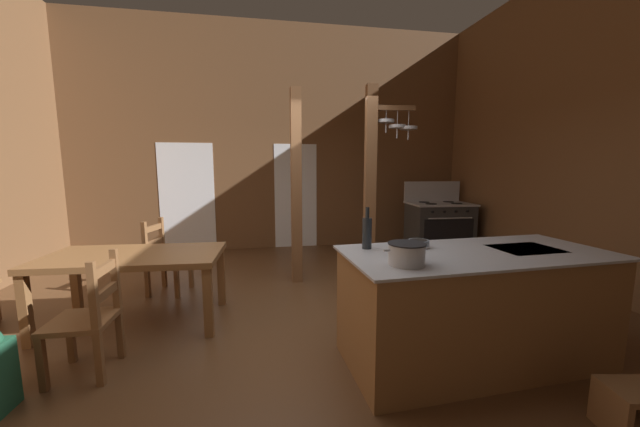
{
  "coord_description": "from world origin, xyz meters",
  "views": [
    {
      "loc": [
        -0.37,
        -3.3,
        1.62
      ],
      "look_at": [
        0.41,
        0.96,
        1.02
      ],
      "focal_mm": 19.24,
      "sensor_mm": 36.0,
      "label": 1
    }
  ],
  "objects": [
    {
      "name": "glazed_panel_back_right",
      "position": [
        0.38,
        3.5,
        1.02
      ],
      "size": [
        0.84,
        0.01,
        2.05
      ],
      "primitive_type": "cube",
      "color": "white",
      "rests_on": "ground_plane"
    },
    {
      "name": "dining_table",
      "position": [
        -1.62,
        0.37,
        0.65
      ],
      "size": [
        1.75,
        0.99,
        0.74
      ],
      "color": "brown",
      "rests_on": "ground_plane"
    },
    {
      "name": "support_post_center",
      "position": [
        0.15,
        1.38,
        1.33
      ],
      "size": [
        0.14,
        0.14,
        2.65
      ],
      "color": "brown",
      "rests_on": "ground_plane"
    },
    {
      "name": "ladderback_chair_near_window",
      "position": [
        -1.68,
        -0.5,
        0.45
      ],
      "size": [
        0.45,
        0.45,
        0.95
      ],
      "color": "brown",
      "rests_on": "ground_plane"
    },
    {
      "name": "bottle_tall_on_counter",
      "position": [
        0.52,
        -0.6,
        1.07
      ],
      "size": [
        0.08,
        0.08,
        0.35
      ],
      "color": "#1E2328",
      "rests_on": "kitchen_island"
    },
    {
      "name": "wall_right",
      "position": [
        3.82,
        0.0,
        2.15
      ],
      "size": [
        0.14,
        7.8,
        4.3
      ],
      "primitive_type": "cube",
      "color": "brown",
      "rests_on": "ground_plane"
    },
    {
      "name": "ladderback_chair_by_post",
      "position": [
        -1.56,
        1.26,
        0.45
      ],
      "size": [
        0.54,
        0.54,
        0.95
      ],
      "color": "brown",
      "rests_on": "ground_plane"
    },
    {
      "name": "mixing_bowl_on_counter",
      "position": [
        0.98,
        -0.63,
        0.97
      ],
      "size": [
        0.18,
        0.18,
        0.06
      ],
      "color": "slate",
      "rests_on": "kitchen_island"
    },
    {
      "name": "ground_plane",
      "position": [
        0.0,
        0.0,
        -0.05
      ],
      "size": [
        8.31,
        7.8,
        0.1
      ],
      "primitive_type": "cube",
      "color": "brown"
    },
    {
      "name": "kitchen_island",
      "position": [
        1.37,
        -0.86,
        0.47
      ],
      "size": [
        2.2,
        1.07,
        0.93
      ],
      "color": "brown",
      "rests_on": "ground_plane"
    },
    {
      "name": "support_post_with_pot_rack",
      "position": [
        1.14,
        1.05,
        1.46
      ],
      "size": [
        0.7,
        0.27,
        2.65
      ],
      "color": "brown",
      "rests_on": "ground_plane"
    },
    {
      "name": "stockpot_on_counter",
      "position": [
        0.65,
        -1.11,
        1.01
      ],
      "size": [
        0.34,
        0.27,
        0.15
      ],
      "color": "#A8AAB2",
      "rests_on": "kitchen_island"
    },
    {
      "name": "step_stool",
      "position": [
        1.86,
        -1.78,
        0.18
      ],
      "size": [
        0.41,
        0.34,
        0.3
      ],
      "color": "brown",
      "rests_on": "ground_plane"
    },
    {
      "name": "wall_back",
      "position": [
        0.0,
        3.57,
        2.15
      ],
      "size": [
        8.31,
        0.14,
        4.3
      ],
      "primitive_type": "cube",
      "color": "brown",
      "rests_on": "ground_plane"
    },
    {
      "name": "glazed_door_back_left",
      "position": [
        -1.69,
        3.5,
        1.02
      ],
      "size": [
        1.0,
        0.01,
        2.05
      ],
      "primitive_type": "cube",
      "color": "white",
      "rests_on": "ground_plane"
    },
    {
      "name": "stove_range",
      "position": [
        3.01,
        2.62,
        0.48
      ],
      "size": [
        1.18,
        0.87,
        1.32
      ],
      "color": "#303030",
      "rests_on": "ground_plane"
    }
  ]
}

